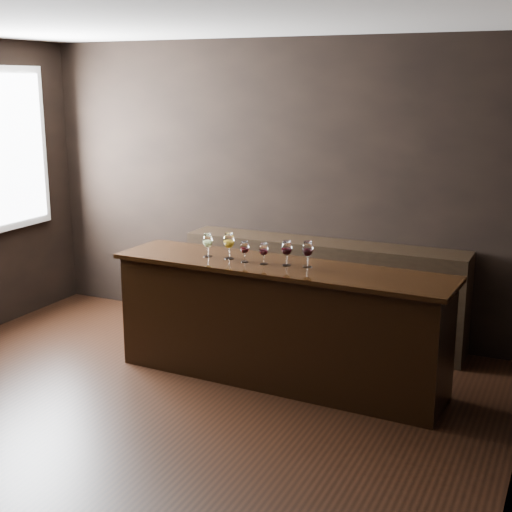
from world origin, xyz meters
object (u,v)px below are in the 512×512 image
at_px(back_bar_shelf, 322,292).
at_px(glass_amber, 229,241).
at_px(glass_white, 208,241).
at_px(glass_red_a, 245,248).
at_px(glass_red_c, 287,249).
at_px(bar_counter, 279,325).
at_px(glass_red_d, 308,250).
at_px(glass_red_b, 264,250).

bearing_deg(back_bar_shelf, glass_amber, -114.18).
bearing_deg(glass_amber, glass_white, -177.86).
xyz_separation_m(glass_red_a, glass_red_c, (0.35, 0.04, 0.02)).
bearing_deg(bar_counter, glass_red_d, 10.49).
xyz_separation_m(back_bar_shelf, glass_red_c, (0.06, -1.02, 0.64)).
xyz_separation_m(glass_red_c, glass_red_d, (0.17, 0.03, 0.00)).
bearing_deg(bar_counter, glass_white, -177.77).
relative_size(glass_white, glass_red_d, 0.93).
distance_m(glass_red_b, glass_red_c, 0.19).
height_order(glass_amber, glass_red_b, glass_amber).
bearing_deg(glass_red_a, glass_white, 174.36).
bearing_deg(glass_red_c, glass_red_b, -166.98).
bearing_deg(glass_red_a, bar_counter, 6.64).
relative_size(bar_counter, back_bar_shelf, 1.01).
height_order(glass_red_a, glass_red_b, glass_red_b).
height_order(glass_amber, glass_red_d, glass_amber).
relative_size(glass_amber, glass_red_b, 1.24).
relative_size(bar_counter, glass_red_c, 13.49).
relative_size(back_bar_shelf, glass_red_b, 15.31).
bearing_deg(glass_amber, bar_counter, -1.08).
bearing_deg(bar_counter, glass_red_a, -171.00).
bearing_deg(glass_red_a, back_bar_shelf, 74.60).
xyz_separation_m(back_bar_shelf, glass_red_d, (0.22, -0.99, 0.64)).
distance_m(back_bar_shelf, glass_white, 1.37).
height_order(glass_amber, glass_red_c, glass_amber).
xyz_separation_m(glass_red_a, glass_red_d, (0.51, 0.07, 0.02)).
relative_size(back_bar_shelf, glass_red_a, 15.52).
distance_m(bar_counter, glass_red_c, 0.65).
xyz_separation_m(bar_counter, back_bar_shelf, (0.00, 1.02, 0.01)).
xyz_separation_m(glass_red_b, glass_red_c, (0.18, 0.04, 0.02)).
bearing_deg(glass_red_a, glass_red_b, -0.55).
relative_size(back_bar_shelf, glass_amber, 12.31).
distance_m(back_bar_shelf, glass_amber, 1.29).
height_order(bar_counter, glass_red_c, glass_red_c).
height_order(back_bar_shelf, glass_white, glass_white).
height_order(back_bar_shelf, glass_red_c, glass_red_c).
height_order(glass_red_c, glass_red_d, glass_red_d).
xyz_separation_m(glass_red_a, glass_red_b, (0.17, -0.00, 0.00)).
height_order(glass_red_a, glass_red_d, glass_red_d).
height_order(glass_white, glass_red_a, glass_white).
bearing_deg(back_bar_shelf, glass_white, -122.40).
xyz_separation_m(bar_counter, glass_white, (-0.65, 0.00, 0.64)).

